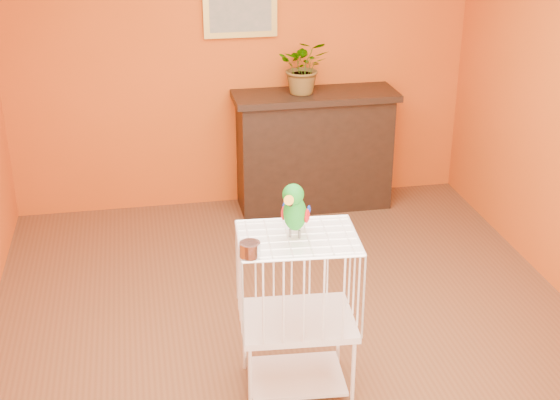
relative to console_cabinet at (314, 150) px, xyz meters
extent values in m
plane|color=brown|center=(-0.60, -2.01, -0.53)|extent=(4.50, 4.50, 0.00)
plane|color=#CD5013|center=(-0.60, 0.24, 0.77)|extent=(4.00, 0.00, 4.00)
plane|color=#CD5013|center=(-0.60, -4.26, 0.77)|extent=(4.00, 0.00, 4.00)
cube|color=black|center=(0.00, 0.00, -0.03)|extent=(1.32, 0.44, 0.99)
cube|color=black|center=(0.00, 0.00, 0.49)|extent=(1.41, 0.51, 0.06)
cube|color=black|center=(0.00, -0.20, -0.03)|extent=(0.93, 0.02, 0.50)
cube|color=#592419|center=(-0.27, -0.05, -0.14)|extent=(0.06, 0.20, 0.31)
cube|color=#42552A|center=(-0.19, -0.05, -0.14)|extent=(0.06, 0.20, 0.31)
cube|color=#592419|center=(-0.09, -0.05, -0.14)|extent=(0.06, 0.20, 0.31)
cube|color=#42552A|center=(0.02, -0.05, -0.14)|extent=(0.06, 0.20, 0.31)
cube|color=#592419|center=(0.13, -0.05, -0.14)|extent=(0.06, 0.20, 0.31)
imported|color=#26722D|center=(-0.10, 0.05, 0.70)|extent=(0.51, 0.55, 0.36)
cube|color=gold|center=(-0.60, 0.21, 1.22)|extent=(0.62, 0.03, 0.50)
cube|color=gray|center=(-0.60, 0.20, 1.22)|extent=(0.52, 0.01, 0.40)
cube|color=white|center=(-0.70, -2.58, -0.45)|extent=(0.58, 0.46, 0.02)
cube|color=white|center=(-0.70, -2.58, -0.06)|extent=(0.68, 0.54, 0.04)
cube|color=white|center=(-0.70, -2.58, 0.47)|extent=(0.68, 0.54, 0.01)
cylinder|color=white|center=(-1.01, -2.78, -0.30)|extent=(0.02, 0.02, 0.45)
cylinder|color=white|center=(-0.43, -2.82, -0.30)|extent=(0.02, 0.02, 0.45)
cylinder|color=white|center=(-0.97, -2.33, -0.30)|extent=(0.02, 0.02, 0.45)
cylinder|color=white|center=(-0.39, -2.38, -0.30)|extent=(0.02, 0.02, 0.45)
cylinder|color=silver|center=(-0.99, -2.76, 0.52)|extent=(0.11, 0.11, 0.08)
cylinder|color=#59544C|center=(-0.74, -2.56, 0.49)|extent=(0.01, 0.01, 0.05)
cylinder|color=#59544C|center=(-0.69, -2.59, 0.49)|extent=(0.01, 0.01, 0.05)
ellipsoid|color=#108222|center=(-0.72, -2.58, 0.61)|extent=(0.19, 0.22, 0.23)
ellipsoid|color=#108222|center=(-0.73, -2.61, 0.74)|extent=(0.16, 0.16, 0.11)
cone|color=orange|center=(-0.76, -2.66, 0.72)|extent=(0.08, 0.09, 0.07)
cone|color=black|center=(-0.75, -2.64, 0.70)|extent=(0.04, 0.04, 0.03)
sphere|color=black|center=(-0.78, -2.61, 0.75)|extent=(0.02, 0.02, 0.02)
sphere|color=black|center=(-0.71, -2.64, 0.75)|extent=(0.02, 0.02, 0.02)
ellipsoid|color=#A50C0C|center=(-0.77, -2.54, 0.60)|extent=(0.06, 0.07, 0.08)
ellipsoid|color=navy|center=(-0.66, -2.60, 0.60)|extent=(0.06, 0.07, 0.08)
cone|color=#108222|center=(-0.68, -2.51, 0.54)|extent=(0.14, 0.18, 0.13)
camera|label=1|loc=(-1.51, -6.28, 2.35)|focal=50.00mm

